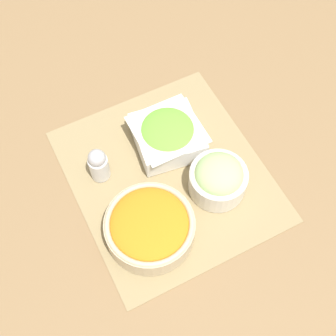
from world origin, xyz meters
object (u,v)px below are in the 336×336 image
Objects in this scene: cucumber_bowl at (218,178)px; carrot_bowl at (150,226)px; lettuce_bowl at (168,135)px; pepper_shaker at (98,164)px.

carrot_bowl is at bearing 99.59° from cucumber_bowl.
carrot_bowl is 1.48× the size of cucumber_bowl.
lettuce_bowl is 0.87× the size of carrot_bowl.
cucumber_bowl is at bearing -124.23° from pepper_shaker.
pepper_shaker reaches higher than carrot_bowl.
cucumber_bowl is at bearing -163.74° from lettuce_bowl.
cucumber_bowl is 1.37× the size of pepper_shaker.
carrot_bowl is at bearing -168.12° from pepper_shaker.
lettuce_bowl is 1.30× the size of cucumber_bowl.
lettuce_bowl is 0.22m from carrot_bowl.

